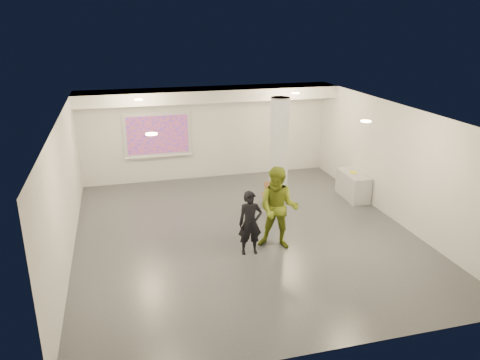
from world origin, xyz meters
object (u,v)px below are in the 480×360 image
object	(u,v)px
credenza	(353,186)
woman	(250,223)
projection_screen	(158,135)
column	(279,151)
man	(278,208)

from	to	relation	value
credenza	woman	size ratio (longest dim) A/B	0.88
projection_screen	woman	distance (m)	5.72
column	projection_screen	bearing A→B (deg)	139.44
column	man	world-z (taller)	column
credenza	man	size ratio (longest dim) A/B	0.67
projection_screen	woman	world-z (taller)	projection_screen
credenza	projection_screen	bearing A→B (deg)	153.43
woman	projection_screen	bearing A→B (deg)	109.34
projection_screen	credenza	bearing A→B (deg)	-28.91
column	credenza	size ratio (longest dim) A/B	2.34
projection_screen	credenza	xyz separation A→B (m)	(5.32, -2.94, -1.15)
projection_screen	man	distance (m)	5.79
projection_screen	man	world-z (taller)	projection_screen
column	credenza	distance (m)	2.51
column	woman	distance (m)	3.35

